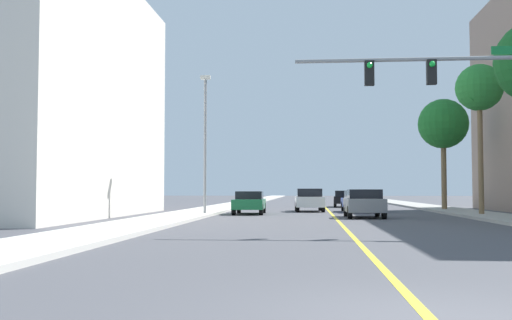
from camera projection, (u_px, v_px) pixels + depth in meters
ground at (326, 208)px, 48.42m from camera, size 192.00×192.00×0.00m
sidewalk_left at (227, 206)px, 49.15m from camera, size 2.95×168.00×0.15m
sidewalk_right at (427, 207)px, 47.71m from camera, size 2.95×168.00×0.15m
lane_marking_center at (326, 208)px, 48.42m from camera, size 0.16×144.00×0.01m
traffic_signal_mast at (480, 94)px, 19.78m from camera, size 8.98×0.36×6.15m
street_lamp at (205, 137)px, 33.41m from camera, size 0.56×0.28×7.77m
palm_mid at (479, 90)px, 32.44m from camera, size 2.56×2.56×8.19m
palm_far at (443, 125)px, 40.72m from camera, size 3.41×3.41×7.55m
car_green at (250, 202)px, 35.61m from camera, size 1.91×4.47×1.36m
car_gray at (364, 203)px, 30.89m from camera, size 1.94×3.85×1.48m
car_white at (309, 200)px, 39.81m from camera, size 2.03×4.16×1.53m
car_blue at (358, 201)px, 38.72m from camera, size 2.06×4.54×1.37m
car_black at (344, 198)px, 49.92m from camera, size 1.91×4.56×1.38m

